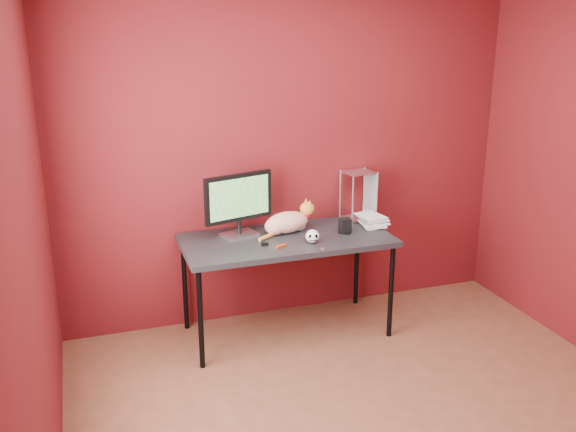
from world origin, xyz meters
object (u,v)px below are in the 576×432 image
object	(u,v)px
speaker	(345,226)
skull_mug	(312,236)
desk	(287,244)
monitor	(239,202)
cat	(288,222)
book_stack	(364,168)

from	to	relation	value
speaker	skull_mug	bearing A→B (deg)	-157.63
desk	monitor	bearing A→B (deg)	154.54
desk	speaker	bearing A→B (deg)	-4.78
desk	skull_mug	distance (m)	0.23
cat	speaker	bearing A→B (deg)	-29.23
desk	skull_mug	world-z (taller)	skull_mug
monitor	cat	world-z (taller)	monitor
monitor	skull_mug	distance (m)	0.58
monitor	desk	bearing A→B (deg)	-40.84
desk	book_stack	bearing A→B (deg)	6.65
cat	speaker	world-z (taller)	cat
cat	book_stack	distance (m)	0.69
cat	book_stack	world-z (taller)	book_stack
skull_mug	speaker	bearing A→B (deg)	36.58
monitor	cat	xyz separation A→B (m)	(0.36, -0.04, -0.18)
desk	monitor	distance (m)	0.46
skull_mug	speaker	xyz separation A→B (m)	(0.30, 0.12, 0.00)
desk	skull_mug	bearing A→B (deg)	-49.51
cat	skull_mug	world-z (taller)	cat
cat	book_stack	bearing A→B (deg)	-12.50
desk	speaker	xyz separation A→B (m)	(0.44, -0.04, 0.10)
desk	cat	world-z (taller)	cat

